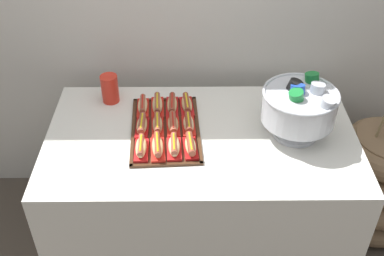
{
  "coord_description": "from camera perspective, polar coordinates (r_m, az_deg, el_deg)",
  "views": [
    {
      "loc": [
        -0.06,
        -1.77,
        2.23
      ],
      "look_at": [
        -0.05,
        0.03,
        0.82
      ],
      "focal_mm": 44.32,
      "sensor_mm": 36.0,
      "label": 1
    }
  ],
  "objects": [
    {
      "name": "hot_dog_0",
      "position": [
        2.17,
        -6.14,
        -2.38
      ],
      "size": [
        0.07,
        0.16,
        0.06
      ],
      "color": "red",
      "rests_on": "serving_tray"
    },
    {
      "name": "hot_dog_9",
      "position": [
        2.42,
        -4.18,
        2.74
      ],
      "size": [
        0.07,
        0.18,
        0.06
      ],
      "color": "red",
      "rests_on": "serving_tray"
    },
    {
      "name": "hot_dog_5",
      "position": [
        2.29,
        -4.17,
        0.37
      ],
      "size": [
        0.07,
        0.16,
        0.06
      ],
      "color": "red",
      "rests_on": "serving_tray"
    },
    {
      "name": "hot_dog_2",
      "position": [
        2.16,
        -2.17,
        -2.24
      ],
      "size": [
        0.07,
        0.16,
        0.06
      ],
      "color": "red",
      "rests_on": "serving_tray"
    },
    {
      "name": "cup_stack",
      "position": [
        2.51,
        -9.86,
        4.68
      ],
      "size": [
        0.09,
        0.09,
        0.15
      ],
      "color": "red",
      "rests_on": "buffet_table"
    },
    {
      "name": "hot_dog_11",
      "position": [
        2.43,
        -0.63,
        2.82
      ],
      "size": [
        0.08,
        0.17,
        0.06
      ],
      "color": "red",
      "rests_on": "serving_tray"
    },
    {
      "name": "floor_vase",
      "position": [
        2.94,
        21.45,
        -5.99
      ],
      "size": [
        0.57,
        0.57,
        1.17
      ],
      "color": "#896B4C",
      "rests_on": "ground_plane"
    },
    {
      "name": "hot_dog_1",
      "position": [
        2.16,
        -4.16,
        -2.29
      ],
      "size": [
        0.08,
        0.17,
        0.06
      ],
      "color": "red",
      "rests_on": "serving_tray"
    },
    {
      "name": "hot_dog_3",
      "position": [
        2.16,
        -0.18,
        -2.17
      ],
      "size": [
        0.08,
        0.16,
        0.06
      ],
      "color": "#B21414",
      "rests_on": "serving_tray"
    },
    {
      "name": "serving_tray",
      "position": [
        2.31,
        -3.21,
        -0.21
      ],
      "size": [
        0.36,
        0.54,
        0.01
      ],
      "color": "#472B19",
      "rests_on": "buffet_table"
    },
    {
      "name": "hot_dog_4",
      "position": [
        2.3,
        -6.04,
        0.28
      ],
      "size": [
        0.06,
        0.16,
        0.06
      ],
      "color": "#B21414",
      "rests_on": "serving_tray"
    },
    {
      "name": "hot_dog_8",
      "position": [
        2.43,
        -5.95,
        2.64
      ],
      "size": [
        0.07,
        0.17,
        0.06
      ],
      "color": "red",
      "rests_on": "serving_tray"
    },
    {
      "name": "hot_dog_10",
      "position": [
        2.42,
        -2.41,
        2.78
      ],
      "size": [
        0.06,
        0.18,
        0.06
      ],
      "color": "red",
      "rests_on": "serving_tray"
    },
    {
      "name": "punch_bowl",
      "position": [
        2.25,
        12.86,
        2.66
      ],
      "size": [
        0.35,
        0.35,
        0.28
      ],
      "color": "silver",
      "rests_on": "buffet_table"
    },
    {
      "name": "hot_dog_6",
      "position": [
        2.29,
        -2.29,
        0.42
      ],
      "size": [
        0.07,
        0.16,
        0.06
      ],
      "color": "red",
      "rests_on": "serving_tray"
    },
    {
      "name": "hot_dog_7",
      "position": [
        2.29,
        -0.42,
        0.46
      ],
      "size": [
        0.07,
        0.16,
        0.06
      ],
      "color": "red",
      "rests_on": "serving_tray"
    },
    {
      "name": "buffet_table",
      "position": [
        2.53,
        1.03,
        -7.52
      ],
      "size": [
        1.5,
        0.86,
        0.79
      ],
      "color": "white",
      "rests_on": "ground_plane"
    },
    {
      "name": "ground_plane",
      "position": [
        2.85,
        0.94,
        -13.39
      ],
      "size": [
        10.0,
        10.0,
        0.0
      ],
      "primitive_type": "plane",
      "color": "#4C4238"
    }
  ]
}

